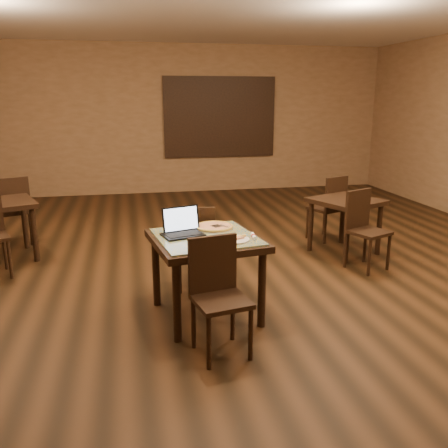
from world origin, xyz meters
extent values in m
plane|color=black|center=(0.00, 0.00, 0.00)|extent=(10.00, 10.00, 0.00)
cube|color=#8C6647|center=(0.00, 5.00, 1.50)|extent=(8.00, 0.02, 3.00)
cube|color=#285E94|center=(0.50, 4.97, 1.55)|extent=(2.20, 0.04, 1.50)
cube|color=black|center=(0.50, 4.95, 1.55)|extent=(2.34, 0.02, 1.64)
cylinder|color=black|center=(-1.11, -1.41, 0.35)|extent=(0.07, 0.07, 0.71)
cylinder|color=black|center=(-1.23, -0.65, 0.35)|extent=(0.07, 0.07, 0.71)
cylinder|color=black|center=(-0.36, -1.29, 0.35)|extent=(0.07, 0.07, 0.71)
cylinder|color=black|center=(-0.48, -0.54, 0.35)|extent=(0.07, 0.07, 0.71)
cube|color=black|center=(-0.80, -0.97, 0.72)|extent=(1.05, 1.05, 0.06)
cube|color=#175E9B|center=(-0.80, -0.97, 0.76)|extent=(0.96, 0.96, 0.02)
cylinder|color=black|center=(-0.93, -1.87, 0.21)|extent=(0.04, 0.04, 0.43)
cylinder|color=black|center=(-1.00, -1.54, 0.21)|extent=(0.04, 0.04, 0.43)
cylinder|color=black|center=(-0.60, -1.81, 0.21)|extent=(0.04, 0.04, 0.43)
cylinder|color=black|center=(-0.66, -1.47, 0.21)|extent=(0.04, 0.04, 0.43)
cube|color=black|center=(-0.80, -1.67, 0.45)|extent=(0.47, 0.47, 0.04)
cube|color=black|center=(-0.83, -1.49, 0.69)|extent=(0.40, 0.11, 0.46)
cylinder|color=black|center=(-0.61, -0.12, 0.21)|extent=(0.04, 0.04, 0.42)
cylinder|color=black|center=(-0.65, -0.46, 0.21)|extent=(0.04, 0.04, 0.42)
cylinder|color=black|center=(-0.95, -0.09, 0.21)|extent=(0.04, 0.04, 0.42)
cylinder|color=black|center=(-0.98, -0.42, 0.21)|extent=(0.04, 0.04, 0.42)
cube|color=black|center=(-0.80, -0.27, 0.44)|extent=(0.43, 0.43, 0.04)
cube|color=black|center=(-0.81, -0.45, 0.68)|extent=(0.39, 0.08, 0.45)
cube|color=black|center=(-1.00, -0.92, 0.77)|extent=(0.40, 0.33, 0.02)
cube|color=black|center=(-1.00, -0.80, 0.89)|extent=(0.35, 0.15, 0.23)
cube|color=silver|center=(-1.00, -0.80, 0.89)|extent=(0.32, 0.13, 0.20)
cylinder|color=white|center=(-0.58, -1.15, 0.77)|extent=(0.26, 0.26, 0.01)
cylinder|color=silver|center=(-0.68, -0.73, 0.77)|extent=(0.35, 0.35, 0.01)
cylinder|color=#D2BE8C|center=(-0.68, -0.73, 0.78)|extent=(0.34, 0.34, 0.02)
torus|color=gold|center=(-0.68, -0.73, 0.78)|extent=(0.36, 0.36, 0.02)
cube|color=silver|center=(-0.66, -0.75, 0.79)|extent=(0.18, 0.23, 0.01)
cylinder|color=white|center=(-0.40, -1.11, 0.78)|extent=(0.05, 0.15, 0.03)
cylinder|color=#A91418|center=(-0.40, -1.11, 0.78)|extent=(0.04, 0.03, 0.04)
cylinder|color=black|center=(1.09, 0.08, 0.34)|extent=(0.07, 0.07, 0.67)
cylinder|color=black|center=(0.85, 0.64, 0.34)|extent=(0.07, 0.07, 0.67)
cylinder|color=black|center=(1.65, 0.32, 0.34)|extent=(0.07, 0.07, 0.67)
cylinder|color=black|center=(1.41, 0.88, 0.34)|extent=(0.07, 0.07, 0.67)
cube|color=black|center=(1.25, 0.48, 0.68)|extent=(0.99, 0.99, 0.06)
cylinder|color=black|center=(1.16, -0.36, 0.21)|extent=(0.04, 0.04, 0.43)
cylinder|color=black|center=(1.03, -0.05, 0.21)|extent=(0.04, 0.04, 0.43)
cylinder|color=black|center=(1.47, -0.22, 0.21)|extent=(0.04, 0.04, 0.43)
cylinder|color=black|center=(1.34, 0.09, 0.21)|extent=(0.04, 0.04, 0.43)
cube|color=black|center=(1.25, -0.13, 0.45)|extent=(0.52, 0.52, 0.04)
cube|color=black|center=(1.18, 0.03, 0.69)|extent=(0.38, 0.19, 0.45)
cylinder|color=black|center=(1.34, 1.32, 0.21)|extent=(0.04, 0.04, 0.43)
cylinder|color=black|center=(1.47, 1.01, 0.21)|extent=(0.04, 0.04, 0.43)
cylinder|color=black|center=(1.03, 1.19, 0.21)|extent=(0.04, 0.04, 0.43)
cylinder|color=black|center=(1.16, 0.87, 0.21)|extent=(0.04, 0.04, 0.43)
cube|color=black|center=(1.25, 1.10, 0.45)|extent=(0.52, 0.52, 0.04)
cube|color=black|center=(1.32, 0.93, 0.69)|extent=(0.38, 0.19, 0.45)
cylinder|color=black|center=(-2.60, 0.92, 0.35)|extent=(0.07, 0.07, 0.69)
cylinder|color=black|center=(-2.82, 1.51, 0.35)|extent=(0.07, 0.07, 0.69)
cylinder|color=black|center=(-2.77, 0.37, 0.22)|extent=(0.04, 0.04, 0.44)
cylinder|color=black|center=(-2.90, 0.70, 0.22)|extent=(0.04, 0.04, 0.44)
cylinder|color=black|center=(-2.90, 1.96, 0.22)|extent=(0.04, 0.04, 0.44)
cylinder|color=black|center=(-2.77, 1.64, 0.22)|extent=(0.04, 0.04, 0.44)
cylinder|color=black|center=(-3.10, 1.51, 0.22)|extent=(0.04, 0.04, 0.44)
cube|color=black|center=(-3.00, 1.74, 0.46)|extent=(0.53, 0.53, 0.04)
cube|color=black|center=(-2.93, 1.56, 0.71)|extent=(0.40, 0.18, 0.47)
camera|label=1|loc=(-1.45, -4.96, 1.96)|focal=38.00mm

